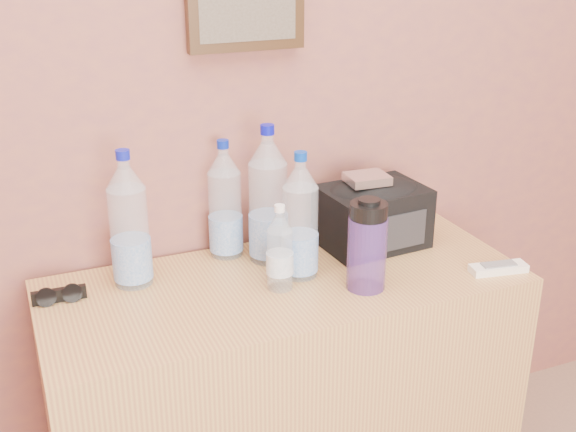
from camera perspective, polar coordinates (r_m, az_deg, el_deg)
The scene contains 11 objects.
dresser at distance 2.00m, azimuth -0.24°, elevation -14.58°, with size 1.20×0.50×0.75m, color tan.
pet_large_a at distance 1.77m, azimuth -12.44°, elevation -0.81°, with size 0.09×0.09×0.34m.
pet_large_b at distance 1.85m, azimuth -1.58°, elevation 1.13°, with size 0.10×0.10×0.36m.
pet_large_c at distance 1.89m, azimuth -5.00°, elevation 0.85°, with size 0.09×0.09×0.32m.
pet_large_d at distance 1.77m, azimuth 0.96°, elevation -0.51°, with size 0.09×0.09×0.32m.
pet_small at distance 1.73m, azimuth -0.66°, elevation -2.88°, with size 0.06×0.06×0.22m.
nalgene_bottle at distance 1.73m, azimuth 6.27°, elevation -2.28°, with size 0.09×0.09×0.23m.
sunglasses at distance 1.78m, azimuth -17.64°, elevation -5.97°, with size 0.12×0.05×0.03m, color black, non-canonical shape.
ac_remote at distance 1.92m, azimuth 16.29°, elevation -3.99°, with size 0.15×0.05×0.02m, color white.
toiletry_bag at distance 1.98m, azimuth 6.69°, elevation 0.27°, with size 0.27×0.20×0.19m, color black, non-canonical shape.
foil_packet at distance 1.92m, azimuth 6.27°, elevation 2.95°, with size 0.11×0.09×0.02m, color silver.
Camera 1 is at (-0.48, 0.25, 1.58)m, focal length 45.00 mm.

